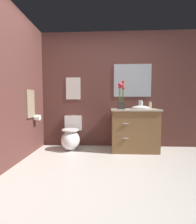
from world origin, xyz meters
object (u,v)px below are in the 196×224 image
object	(u,v)px
vanity_cabinet	(134,129)
flower_vase	(121,99)
hanging_towel	(30,104)
toilet_paper_roll	(37,118)
toilet	(71,137)
lotion_bottle	(150,105)
soap_bottle	(141,105)
wall_mirror	(132,80)
wall_poster	(73,89)

from	to	relation	value
vanity_cabinet	flower_vase	world-z (taller)	flower_vase
hanging_towel	toilet_paper_roll	size ratio (longest dim) A/B	4.73
toilet	lotion_bottle	world-z (taller)	lotion_bottle
flower_vase	soap_bottle	bearing A→B (deg)	25.32
flower_vase	lotion_bottle	distance (m)	0.64
toilet	soap_bottle	distance (m)	1.61
soap_bottle	toilet_paper_roll	distance (m)	2.11
flower_vase	soap_bottle	size ratio (longest dim) A/B	3.05
vanity_cabinet	hanging_towel	bearing A→B (deg)	-170.64
toilet	flower_vase	distance (m)	1.30
vanity_cabinet	lotion_bottle	world-z (taller)	vanity_cabinet
vanity_cabinet	toilet_paper_roll	xyz separation A→B (m)	(-1.93, -0.17, 0.24)
toilet_paper_roll	soap_bottle	bearing A→B (deg)	7.52
lotion_bottle	wall_mirror	xyz separation A→B (m)	(-0.33, 0.23, 0.54)
wall_poster	toilet	bearing A→B (deg)	-90.00
wall_poster	toilet_paper_roll	xyz separation A→B (m)	(-0.62, -0.46, -0.60)
flower_vase	wall_mirror	distance (m)	0.63
hanging_towel	lotion_bottle	bearing A→B (deg)	9.72
toilet	soap_bottle	world-z (taller)	soap_bottle
toilet	vanity_cabinet	size ratio (longest dim) A/B	0.67
flower_vase	wall_mirror	xyz separation A→B (m)	(0.27, 0.39, 0.41)
flower_vase	toilet_paper_roll	world-z (taller)	flower_vase
wall_poster	hanging_towel	distance (m)	0.98
wall_mirror	toilet_paper_roll	world-z (taller)	wall_mirror
wall_poster	soap_bottle	bearing A→B (deg)	-7.43
soap_bottle	wall_poster	distance (m)	1.51
lotion_bottle	hanging_towel	distance (m)	2.34
soap_bottle	wall_mirror	distance (m)	0.58
toilet	flower_vase	bearing A→B (deg)	-6.93
lotion_bottle	wall_poster	size ratio (longest dim) A/B	0.32
flower_vase	hanging_towel	world-z (taller)	flower_vase
wall_poster	hanging_towel	xyz separation A→B (m)	(-0.68, -0.62, -0.33)
hanging_towel	soap_bottle	bearing A→B (deg)	11.42
toilet	lotion_bottle	bearing A→B (deg)	1.48
wall_mirror	wall_poster	bearing A→B (deg)	180.00
wall_mirror	toilet_paper_roll	bearing A→B (deg)	-166.44
vanity_cabinet	hanging_towel	distance (m)	2.07
flower_vase	wall_poster	bearing A→B (deg)	159.07
toilet	wall_mirror	xyz separation A→B (m)	(1.30, 0.27, 1.21)
vanity_cabinet	hanging_towel	world-z (taller)	hanging_towel
soap_bottle	lotion_bottle	world-z (taller)	soap_bottle
lotion_bottle	toilet	bearing A→B (deg)	-178.52
vanity_cabinet	wall_mirror	world-z (taller)	wall_mirror
wall_mirror	hanging_towel	xyz separation A→B (m)	(-1.98, -0.62, -0.50)
vanity_cabinet	lotion_bottle	size ratio (longest dim) A/B	6.69
soap_bottle	toilet_paper_roll	bearing A→B (deg)	-172.48
vanity_cabinet	flower_vase	xyz separation A→B (m)	(-0.28, -0.10, 0.60)
lotion_bottle	wall_poster	distance (m)	1.68
lotion_bottle	toilet_paper_roll	distance (m)	2.28
lotion_bottle	toilet_paper_roll	world-z (taller)	lotion_bottle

